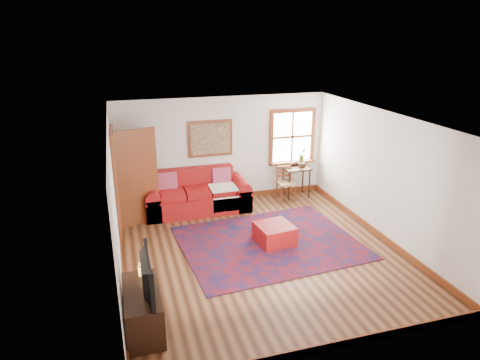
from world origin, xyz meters
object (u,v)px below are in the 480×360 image
object	(u,v)px
side_table	(297,172)
ladder_back_chair	(286,181)
red_ottoman	(275,234)
red_leather_sofa	(197,197)
media_cabinet	(143,310)

from	to	relation	value
side_table	ladder_back_chair	xyz separation A→B (m)	(-0.33, -0.11, -0.15)
side_table	ladder_back_chair	distance (m)	0.38
red_ottoman	red_leather_sofa	bearing A→B (deg)	112.34
side_table	red_ottoman	bearing A→B (deg)	-122.53
red_leather_sofa	side_table	size ratio (longest dim) A/B	3.13
red_leather_sofa	ladder_back_chair	distance (m)	2.19
red_ottoman	side_table	distance (m)	2.61
red_leather_sofa	media_cabinet	distance (m)	4.19
red_leather_sofa	side_table	world-z (taller)	red_leather_sofa
red_ottoman	side_table	size ratio (longest dim) A/B	0.88
side_table	media_cabinet	bearing A→B (deg)	-134.87
red_leather_sofa	media_cabinet	world-z (taller)	red_leather_sofa
side_table	media_cabinet	distance (m)	5.70
ladder_back_chair	media_cabinet	size ratio (longest dim) A/B	0.81
side_table	ladder_back_chair	world-z (taller)	ladder_back_chair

